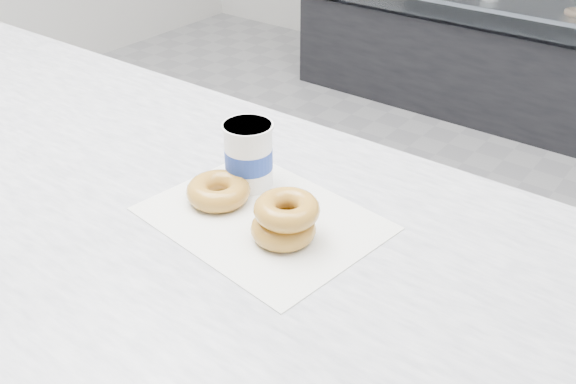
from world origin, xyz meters
name	(u,v)px	position (x,y,z in m)	size (l,w,h in m)	color
ground	(278,335)	(0.00, 0.00, 0.00)	(5.00, 5.00, 0.00)	gray
counter	(106,340)	(0.00, -0.60, 0.45)	(3.06, 0.76, 0.90)	#333335
display_case	(538,20)	(0.00, 2.12, 0.49)	(2.40, 0.74, 1.25)	black
wax_paper	(263,218)	(0.40, -0.54, 0.90)	(0.34, 0.26, 0.00)	silver
donut_single	(218,191)	(0.31, -0.54, 0.92)	(0.10, 0.10, 0.04)	#BD8134
donut_stack	(285,219)	(0.46, -0.56, 0.93)	(0.13, 0.13, 0.07)	#BD8134
coffee_cup	(249,155)	(0.32, -0.48, 0.96)	(0.08, 0.08, 0.11)	white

